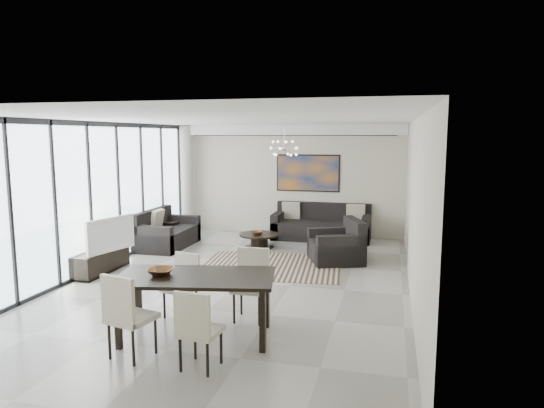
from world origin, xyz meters
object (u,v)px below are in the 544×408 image
(coffee_table, at_px, (259,240))
(sofa_main, at_px, (322,227))
(television, at_px, (106,234))
(tv_console, at_px, (101,261))
(dining_table, at_px, (196,282))

(coffee_table, distance_m, sofa_main, 1.86)
(sofa_main, bearing_deg, television, -130.63)
(coffee_table, xyz_separation_m, tv_console, (-2.41, -2.76, 0.04))
(dining_table, bearing_deg, sofa_main, 83.74)
(television, relative_size, dining_table, 0.52)
(tv_console, xyz_separation_m, dining_table, (2.99, -2.41, 0.53))
(coffee_table, bearing_deg, dining_table, -83.63)
(coffee_table, relative_size, television, 0.83)
(coffee_table, distance_m, television, 3.63)
(sofa_main, distance_m, dining_table, 6.56)
(tv_console, bearing_deg, sofa_main, 47.94)
(sofa_main, xyz_separation_m, tv_console, (-3.70, -4.10, -0.08))
(tv_console, height_order, dining_table, dining_table)
(television, xyz_separation_m, dining_table, (2.83, -2.38, -0.02))
(coffee_table, xyz_separation_m, sofa_main, (1.29, 1.34, 0.12))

